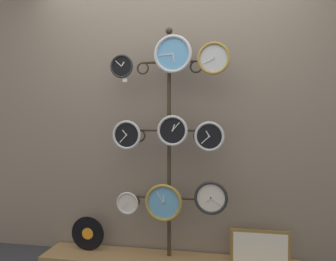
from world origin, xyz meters
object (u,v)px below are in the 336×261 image
object	(u,v)px
clock_bottom_right	(211,198)
vinyl_record	(88,234)
clock_bottom_left	(128,203)
clock_bottom_center	(164,203)
clock_middle_right	(209,136)
clock_top_left	(122,66)
display_stand	(169,180)
clock_middle_center	(173,131)
picture_frame	(260,248)
clock_top_right	(214,58)
clock_top_center	(173,54)
clock_middle_left	(127,135)

from	to	relation	value
clock_bottom_right	vinyl_record	distance (m)	1.18
clock_bottom_left	vinyl_record	size ratio (longest dim) A/B	0.63
clock_bottom_center	clock_bottom_right	distance (m)	0.40
clock_middle_right	clock_top_left	bearing A→B (deg)	178.74
clock_top_left	vinyl_record	xyz separation A→B (m)	(-0.34, 0.05, -1.48)
clock_middle_right	display_stand	bearing A→B (deg)	165.78
clock_middle_center	picture_frame	bearing A→B (deg)	3.24
clock_middle_center	clock_bottom_right	world-z (taller)	clock_middle_center
clock_top_right	picture_frame	world-z (taller)	clock_top_right
clock_bottom_center	clock_top_left	bearing A→B (deg)	174.70
clock_bottom_left	clock_bottom_center	size ratio (longest dim) A/B	0.61
clock_top_center	clock_middle_center	size ratio (longest dim) A/B	1.24
clock_top_center	clock_middle_right	world-z (taller)	clock_top_center
display_stand	clock_middle_center	world-z (taller)	display_stand
clock_top_center	clock_middle_right	xyz separation A→B (m)	(0.30, -0.01, -0.68)
clock_middle_right	vinyl_record	size ratio (longest dim) A/B	0.79
clock_bottom_right	picture_frame	xyz separation A→B (m)	(0.39, 0.06, -0.40)
clock_top_right	picture_frame	size ratio (longest dim) A/B	0.56
picture_frame	clock_top_right	bearing A→B (deg)	-171.67
display_stand	clock_top_center	distance (m)	1.06
display_stand	clock_top_left	world-z (taller)	display_stand
display_stand	clock_middle_left	size ratio (longest dim) A/B	8.14
clock_top_center	clock_middle_left	distance (m)	0.78
clock_middle_center	clock_middle_right	xyz separation A→B (m)	(0.30, -0.00, -0.05)
clock_middle_left	clock_bottom_left	world-z (taller)	clock_middle_left
clock_middle_left	clock_bottom_right	xyz separation A→B (m)	(0.71, -0.01, -0.50)
clock_middle_right	clock_bottom_right	distance (m)	0.50
clock_top_left	clock_middle_left	xyz separation A→B (m)	(0.05, -0.03, -0.58)
clock_top_left	clock_top_right	xyz separation A→B (m)	(0.78, -0.03, 0.04)
clock_top_center	clock_bottom_center	size ratio (longest dim) A/B	1.01
clock_top_right	vinyl_record	world-z (taller)	clock_top_right
clock_top_left	vinyl_record	size ratio (longest dim) A/B	0.66
clock_bottom_left	picture_frame	bearing A→B (deg)	2.29
clock_bottom_left	clock_top_left	bearing A→B (deg)	159.96
clock_top_right	clock_middle_left	size ratio (longest dim) A/B	1.06
clock_bottom_left	vinyl_record	distance (m)	0.51
clock_bottom_left	clock_bottom_center	bearing A→B (deg)	-2.73
display_stand	clock_middle_right	size ratio (longest dim) A/B	8.27
clock_bottom_left	clock_middle_center	bearing A→B (deg)	0.54
picture_frame	clock_middle_center	bearing A→B (deg)	-176.76
clock_bottom_center	vinyl_record	xyz separation A→B (m)	(-0.71, 0.08, -0.33)
clock_top_left	clock_middle_center	world-z (taller)	clock_top_left
clock_middle_center	clock_bottom_center	distance (m)	0.61
clock_middle_right	clock_bottom_left	distance (m)	0.90
vinyl_record	clock_middle_center	bearing A→B (deg)	-4.54
clock_top_left	clock_middle_right	world-z (taller)	clock_top_left
clock_top_left	clock_middle_right	bearing A→B (deg)	-1.26
clock_top_left	clock_bottom_right	world-z (taller)	clock_top_left
clock_top_center	clock_bottom_left	size ratio (longest dim) A/B	1.64
vinyl_record	picture_frame	xyz separation A→B (m)	(1.50, -0.02, -0.01)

